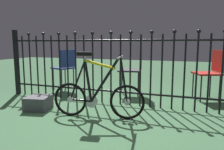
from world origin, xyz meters
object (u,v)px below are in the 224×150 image
chair_red (211,70)px  display_crate (38,103)px  chair_navy (65,65)px  chair_charcoal (134,67)px  bicycle (98,95)px

chair_red → display_crate: 3.00m
chair_red → chair_navy: 2.88m
chair_navy → chair_red: bearing=4.7°
chair_charcoal → chair_red: bearing=5.3°
chair_charcoal → chair_red: chair_red is taller
chair_charcoal → chair_red: (1.38, 0.13, -0.01)m
chair_charcoal → chair_navy: chair_charcoal is taller
bicycle → chair_charcoal: 1.48m
bicycle → display_crate: 1.04m
bicycle → chair_charcoal: (0.12, 1.46, 0.24)m
bicycle → display_crate: size_ratio=3.65×
chair_navy → display_crate: bearing=-75.3°
chair_charcoal → display_crate: size_ratio=2.60×
chair_red → display_crate: chair_red is taller
chair_charcoal → display_crate: (-1.14, -1.44, -0.45)m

